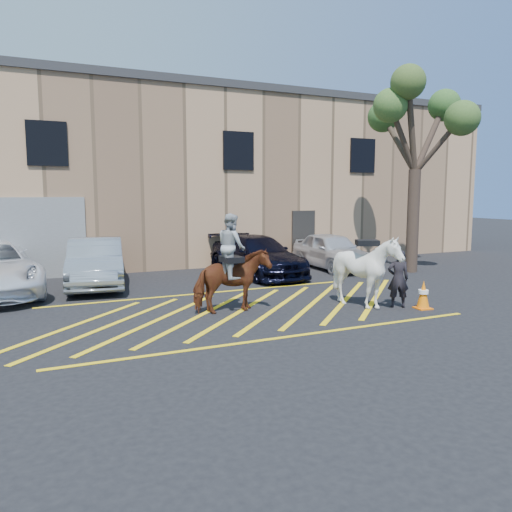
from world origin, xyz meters
name	(u,v)px	position (x,y,z in m)	size (l,w,h in m)	color
ground	(236,309)	(0.00, 0.00, 0.00)	(90.00, 90.00, 0.00)	black
car_silver_sedan	(95,262)	(-2.85, 4.75, 0.76)	(1.61, 4.62, 1.52)	#969DA4
car_blue_suv	(257,256)	(2.68, 4.56, 0.71)	(1.98, 4.88, 1.42)	black
car_white_suv	(332,251)	(5.99, 4.73, 0.71)	(1.67, 4.16, 1.42)	silver
handler	(398,279)	(3.84, -1.60, 0.75)	(0.55, 0.36, 1.50)	black
warehouse	(137,178)	(-0.01, 11.99, 3.65)	(32.42, 10.20, 7.30)	tan
hatching_zone	(241,311)	(0.00, -0.30, 0.01)	(12.60, 5.12, 0.01)	yellow
mounted_bay	(232,273)	(-0.26, -0.33, 0.99)	(1.88, 0.89, 2.45)	brown
saddled_white	(366,271)	(3.08, -1.29, 0.95)	(2.13, 2.22, 1.89)	silver
traffic_cone	(423,295)	(4.33, -2.01, 0.37)	(0.42, 0.42, 0.73)	orange
tree	(417,116)	(8.27, 2.83, 5.69)	(3.99, 4.37, 7.31)	#443129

